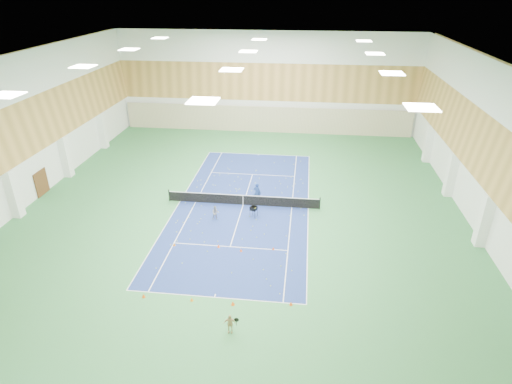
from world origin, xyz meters
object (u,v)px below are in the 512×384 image
child_apron (230,324)px  tennis_net (243,199)px  child_court (215,213)px  ball_cart (254,212)px  coach (257,193)px

child_apron → tennis_net: bearing=90.1°
child_court → tennis_net: bearing=40.0°
ball_cart → child_court: bearing=-143.6°
coach → ball_cart: (0.02, -2.47, -0.47)m
tennis_net → coach: 1.32m
child_court → child_apron: child_court is taller
tennis_net → ball_cart: tennis_net is taller
tennis_net → child_apron: (1.41, -14.54, 0.04)m
coach → child_court: bearing=65.4°
coach → child_apron: 15.14m
coach → ball_cart: coach is taller
child_apron → ball_cart: bearing=85.8°
tennis_net → child_apron: bearing=-84.4°
child_apron → ball_cart: child_apron is taller
child_apron → ball_cart: 12.67m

